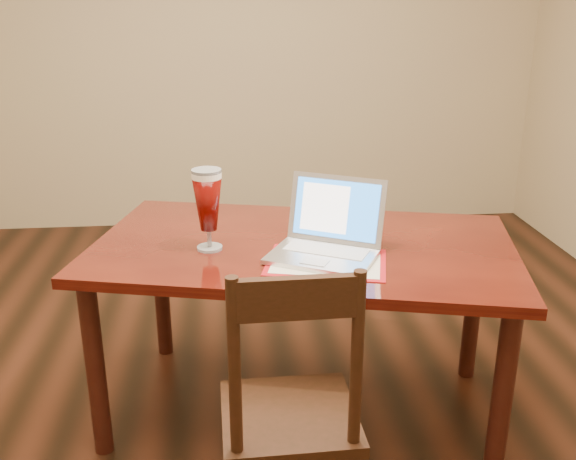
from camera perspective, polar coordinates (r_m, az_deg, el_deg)
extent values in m
plane|color=black|center=(2.69, -4.51, -16.89)|extent=(5.00, 5.00, 0.00)
cube|color=tan|center=(4.66, -5.68, 16.61)|extent=(4.50, 0.01, 2.70)
cube|color=#4F130A|center=(2.43, 1.36, -1.62)|extent=(1.73, 1.23, 0.04)
cylinder|color=black|center=(2.46, -16.74, -11.80)|extent=(0.07, 0.07, 0.70)
cylinder|color=black|center=(2.30, 18.44, -14.34)|extent=(0.07, 0.07, 0.70)
cylinder|color=black|center=(3.05, -11.20, -4.87)|extent=(0.07, 0.07, 0.70)
cylinder|color=black|center=(2.93, 16.14, -6.41)|extent=(0.07, 0.07, 0.70)
cube|color=maroon|center=(2.25, 3.42, -2.88)|extent=(0.47, 0.38, 0.00)
cube|color=beige|center=(2.25, 3.42, -2.83)|extent=(0.42, 0.34, 0.00)
cube|color=silver|center=(2.26, 3.00, -2.40)|extent=(0.44, 0.39, 0.02)
cube|color=#AFAFB3|center=(2.30, 3.42, -1.75)|extent=(0.31, 0.24, 0.00)
cube|color=#B8B8BD|center=(2.20, 2.40, -2.82)|extent=(0.11, 0.10, 0.00)
cube|color=silver|center=(2.36, 4.33, 1.84)|extent=(0.35, 0.23, 0.24)
cube|color=blue|center=(2.35, 4.29, 1.84)|extent=(0.31, 0.20, 0.20)
cube|color=white|center=(2.37, 3.29, 1.96)|extent=(0.18, 0.12, 0.17)
cylinder|color=silver|center=(2.38, -6.97, -1.57)|extent=(0.09, 0.09, 0.01)
cylinder|color=silver|center=(2.37, -7.01, -0.70)|extent=(0.02, 0.02, 0.07)
cylinder|color=white|center=(2.29, -7.26, 4.85)|extent=(0.11, 0.11, 0.02)
cylinder|color=silver|center=(2.29, -7.27, 5.24)|extent=(0.11, 0.11, 0.01)
cylinder|color=white|center=(2.68, 1.46, 1.37)|extent=(0.06, 0.06, 0.04)
cylinder|color=white|center=(2.70, 3.17, 1.48)|extent=(0.06, 0.06, 0.04)
cube|color=black|center=(2.02, 0.10, -16.28)|extent=(0.41, 0.40, 0.04)
cylinder|color=black|center=(2.26, -4.76, -18.68)|extent=(0.04, 0.04, 0.39)
cylinder|color=black|center=(2.29, 3.87, -18.08)|extent=(0.04, 0.04, 0.39)
cylinder|color=black|center=(1.72, -4.78, -12.11)|extent=(0.03, 0.03, 0.52)
cylinder|color=black|center=(1.76, 6.13, -11.40)|extent=(0.03, 0.03, 0.52)
cube|color=black|center=(1.64, 0.77, -6.07)|extent=(0.33, 0.04, 0.12)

